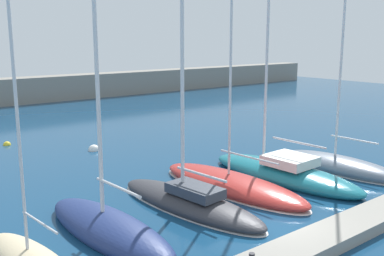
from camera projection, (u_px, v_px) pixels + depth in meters
The scene contains 9 objects.
ground_plane at pixel (274, 231), 18.82m from camera, with size 120.00×120.00×0.00m, color navy.
dock_pier at pixel (316, 243), 17.17m from camera, with size 26.85×1.70×0.51m, color gray.
sailboat_navy_second at pixel (108, 226), 18.33m from camera, with size 2.95×8.39×17.54m.
sailboat_charcoal_third at pixel (189, 200), 21.30m from camera, with size 3.43×9.27×15.91m.
sailboat_red_fourth at pixel (231, 183), 23.88m from camera, with size 3.59×9.89×18.45m.
sailboat_teal_fifth at pixel (284, 171), 25.63m from camera, with size 3.53×10.13×19.38m.
sailboat_slate_sixth at pixel (339, 165), 27.30m from camera, with size 2.83×8.12×13.79m.
mooring_buoy_yellow at pixel (7, 145), 33.64m from camera, with size 0.56×0.56×0.56m, color yellow.
mooring_buoy_white at pixel (94, 150), 32.08m from camera, with size 0.82×0.82×0.82m, color white.
Camera 1 is at (-13.64, -11.62, 7.96)m, focal length 42.27 mm.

